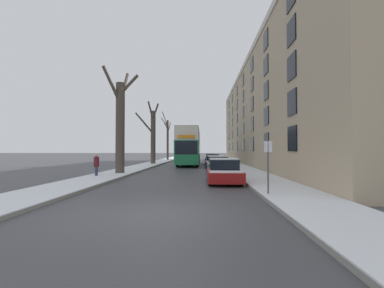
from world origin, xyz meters
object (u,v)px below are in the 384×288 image
Objects in this scene: bare_tree_left_2 at (167,138)px; parked_car_4 at (211,159)px; parked_car_0 at (224,172)px; pedestrian_left_sidewalk at (96,165)px; parked_car_1 at (218,165)px; parked_car_2 at (214,162)px; double_decker_bus at (189,145)px; bare_tree_left_1 at (153,134)px; bare_tree_left_0 at (120,122)px; parked_car_3 at (212,160)px; street_sign_post at (268,164)px.

parked_car_4 is (7.75, -8.74, -3.49)m from bare_tree_left_2.
pedestrian_left_sidewalk is at bearing 165.14° from parked_car_0.
parked_car_1 reaches higher than parked_car_2.
parked_car_2 is at bearing -60.79° from double_decker_bus.
bare_tree_left_1 is at bearing -90.28° from bare_tree_left_2.
parked_car_0 is 0.96× the size of parked_car_4.
parked_car_2 is (7.82, -6.31, -3.36)m from bare_tree_left_1.
bare_tree_left_0 is at bearing 144.35° from pedestrian_left_sidewalk.
parked_car_4 is at bearing -48.44° from bare_tree_left_2.
bare_tree_left_1 is at bearing 141.08° from parked_car_2.
bare_tree_left_0 is 11.27m from parked_car_2.
pedestrian_left_sidewalk is (-8.48, -15.76, 0.23)m from parked_car_3.
parked_car_4 is 2.56× the size of pedestrian_left_sidewalk.
street_sign_post is (4.35, -22.01, -1.23)m from double_decker_bus.
parked_car_3 is at bearing 136.81° from pedestrian_left_sidewalk.
bare_tree_left_2 reaches higher than street_sign_post.
bare_tree_left_2 reaches higher than parked_car_3.
parked_car_3 is at bearing 93.54° from street_sign_post.
bare_tree_left_1 reaches higher than parked_car_2.
parked_car_2 is 1.85× the size of street_sign_post.
parked_car_0 is 23.31m from parked_car_4.
parked_car_1 is 9.22m from pedestrian_left_sidewalk.
pedestrian_left_sidewalk reaches higher than parked_car_2.
pedestrian_left_sidewalk is (-8.48, -3.62, 0.23)m from parked_car_1.
street_sign_post is at bearing -68.21° from bare_tree_left_1.
bare_tree_left_1 is at bearing 167.99° from double_decker_bus.
pedestrian_left_sidewalk is at bearing -118.29° from parked_car_3.
parked_car_1 is 12.14m from parked_car_3.
double_decker_bus is at bearing 70.11° from bare_tree_left_0.
bare_tree_left_0 reaches higher than parked_car_3.
pedestrian_left_sidewalk is at bearing -156.89° from parked_car_1.
bare_tree_left_0 is 5.15× the size of pedestrian_left_sidewalk.
bare_tree_left_2 is 2.09× the size of parked_car_2.
pedestrian_left_sidewalk reaches higher than parked_car_3.
parked_car_2 is 1.01× the size of parked_car_4.
parked_car_1 is 2.58× the size of pedestrian_left_sidewalk.
street_sign_post is (9.00, -9.15, -2.72)m from bare_tree_left_0.
parked_car_3 reaches higher than parked_car_2.
street_sign_post reaches higher than parked_car_1.
bare_tree_left_2 is 2.21× the size of parked_car_0.
bare_tree_left_0 reaches higher than double_decker_bus.
bare_tree_left_1 reaches higher than parked_car_0.
double_decker_bus is at bearing 119.21° from parked_car_2.
bare_tree_left_2 reaches higher than bare_tree_left_1.
bare_tree_left_2 is at bearing 111.28° from parked_car_2.
bare_tree_left_0 reaches higher than parked_car_2.
parked_car_3 is (2.95, 0.58, -1.89)m from double_decker_bus.
bare_tree_left_2 reaches higher than parked_car_1.
parked_car_4 is at bearing 90.00° from parked_car_1.
parked_car_4 is at bearing 90.00° from parked_car_0.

